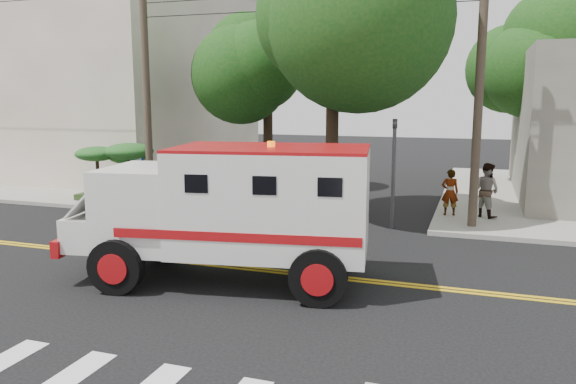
% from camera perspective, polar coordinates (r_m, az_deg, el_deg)
% --- Properties ---
extents(ground, '(100.00, 100.00, 0.00)m').
position_cam_1_polar(ground, '(14.76, -7.77, -7.33)').
color(ground, black).
rests_on(ground, ground).
extents(sidewalk_nw, '(17.00, 17.00, 0.15)m').
position_cam_1_polar(sidewalk_nw, '(33.08, -18.32, 1.78)').
color(sidewalk_nw, gray).
rests_on(sidewalk_nw, ground).
extents(building_left, '(16.00, 14.00, 10.00)m').
position_cam_1_polar(building_left, '(35.24, -19.90, 10.43)').
color(building_left, '#B0A390').
rests_on(building_left, sidewalk_nw).
extents(utility_pole_left, '(0.28, 0.28, 9.00)m').
position_cam_1_polar(utility_pole_left, '(22.13, -14.17, 9.87)').
color(utility_pole_left, '#382D23').
rests_on(utility_pole_left, ground).
extents(utility_pole_right, '(0.28, 0.28, 9.00)m').
position_cam_1_polar(utility_pole_right, '(18.80, 18.85, 9.77)').
color(utility_pole_right, '#382D23').
rests_on(utility_pole_right, ground).
extents(tree_main, '(6.08, 5.70, 9.85)m').
position_cam_1_polar(tree_main, '(19.55, 5.75, 18.14)').
color(tree_main, black).
rests_on(tree_main, ground).
extents(tree_left, '(4.48, 4.20, 7.70)m').
position_cam_1_polar(tree_left, '(26.06, -1.59, 12.77)').
color(tree_left, black).
rests_on(tree_left, ground).
extents(tree_right, '(4.80, 4.50, 8.20)m').
position_cam_1_polar(tree_right, '(28.53, 24.34, 12.40)').
color(tree_right, black).
rests_on(tree_right, ground).
extents(traffic_signal, '(0.15, 0.18, 3.60)m').
position_cam_1_polar(traffic_signal, '(18.50, 10.69, 3.06)').
color(traffic_signal, '#3F3F42').
rests_on(traffic_signal, ground).
extents(accessibility_sign, '(0.45, 0.10, 2.02)m').
position_cam_1_polar(accessibility_sign, '(22.79, -14.89, 1.92)').
color(accessibility_sign, '#3F3F42').
rests_on(accessibility_sign, ground).
extents(palm_planter, '(3.52, 2.63, 2.36)m').
position_cam_1_polar(palm_planter, '(23.83, -16.79, 2.83)').
color(palm_planter, '#1E3314').
rests_on(palm_planter, sidewalk_nw).
extents(armored_truck, '(7.30, 3.73, 3.18)m').
position_cam_1_polar(armored_truck, '(12.97, -5.62, -1.39)').
color(armored_truck, silver).
rests_on(armored_truck, ground).
extents(pedestrian_a, '(0.65, 0.47, 1.64)m').
position_cam_1_polar(pedestrian_a, '(20.61, 16.12, -0.02)').
color(pedestrian_a, gray).
rests_on(pedestrian_a, sidewalk_ne).
extents(pedestrian_b, '(1.17, 1.14, 1.90)m').
position_cam_1_polar(pedestrian_b, '(20.66, 19.53, 0.19)').
color(pedestrian_b, gray).
rests_on(pedestrian_b, sidewalk_ne).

